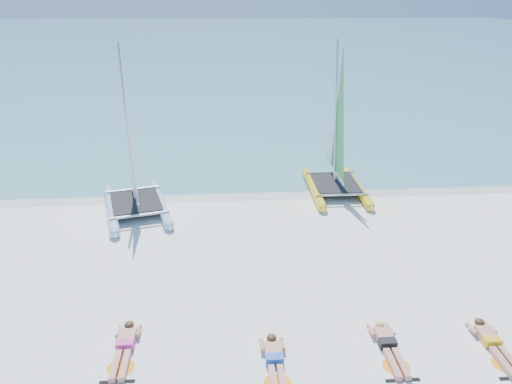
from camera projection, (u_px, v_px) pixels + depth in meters
ground at (246, 269)px, 13.79m from camera, size 140.00×140.00×0.00m
sea at (223, 41)px, 71.90m from camera, size 140.00×115.00×0.01m
wet_sand_strip at (238, 193)px, 18.86m from camera, size 140.00×1.40×0.01m
catamaran_blue at (132, 164)px, 16.82m from camera, size 2.97×4.56×5.73m
catamaran_yellow at (336, 143)px, 18.75m from camera, size 2.04×4.49×5.71m
towel_a at (124, 356)px, 10.51m from camera, size 1.00×1.85×0.02m
sunbather_a at (125, 346)px, 10.65m from camera, size 0.37×1.73×0.26m
towel_b at (276, 372)px, 10.09m from camera, size 1.00×1.85×0.02m
sunbather_b at (275, 361)px, 10.23m from camera, size 0.37×1.73×0.26m
towel_c at (391, 355)px, 10.55m from camera, size 1.00×1.85×0.02m
sunbather_c at (388, 345)px, 10.69m from camera, size 0.37×1.73×0.26m
towel_d at (497, 353)px, 10.61m from camera, size 1.00×1.85×0.02m
sunbather_d at (493, 343)px, 10.74m from camera, size 0.37×1.73×0.26m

